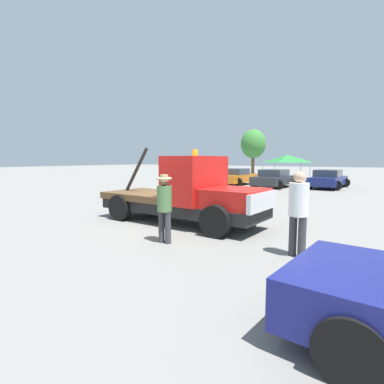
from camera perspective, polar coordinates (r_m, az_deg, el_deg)
The scene contains 9 objects.
ground_plane at distance 10.01m, azimuth -2.39°, elevation -5.81°, with size 160.00×160.00×0.00m, color gray.
tow_truck at distance 9.64m, azimuth -0.76°, elevation -0.65°, with size 5.89×2.30×2.51m.
person_near_truck at distance 6.74m, azimuth 19.61°, elevation -2.88°, with size 0.41×0.41×1.84m.
person_at_hood at distance 7.45m, azimuth -5.27°, elevation -2.11°, with size 0.38×0.38×1.72m.
parked_car_orange at distance 24.81m, azimuth 8.45°, elevation 2.87°, with size 2.63×4.44×1.34m.
parked_car_charcoal at distance 23.06m, azimuth 15.44°, elevation 2.46°, with size 2.69×4.58×1.34m.
parked_car_navy at distance 23.72m, azimuth 24.49°, elevation 2.22°, with size 2.55×4.53×1.34m.
canopy_tent_green at distance 29.10m, azimuth 17.64°, elevation 6.07°, with size 3.45×3.45×2.49m.
tree_left at distance 44.13m, azimuth 11.59°, elevation 8.94°, with size 3.54×3.54×6.32m.
Camera 1 is at (5.81, -7.87, 2.10)m, focal length 28.00 mm.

